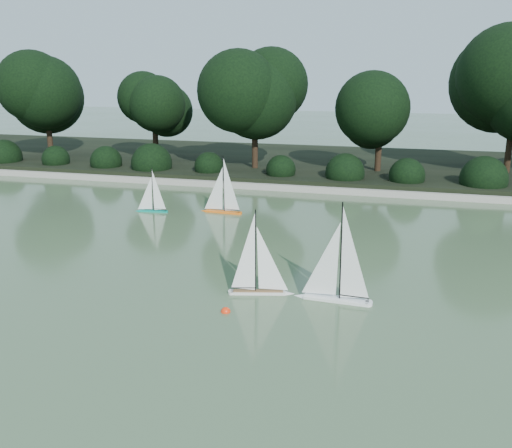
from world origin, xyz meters
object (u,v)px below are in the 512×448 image
object	(u,v)px
sailboat_white_a	(331,284)
race_buoy	(226,312)
sailboat_orange	(220,203)
sailboat_teal	(150,204)
sailboat_white_b	(263,280)

from	to	relation	value
sailboat_white_a	race_buoy	size ratio (longest dim) A/B	11.61
sailboat_orange	sailboat_teal	size ratio (longest dim) A/B	1.28
sailboat_orange	sailboat_teal	distance (m)	1.78
sailboat_white_a	race_buoy	world-z (taller)	sailboat_white_a
sailboat_white_b	sailboat_white_a	bearing A→B (deg)	0.80
sailboat_white_a	race_buoy	bearing A→B (deg)	-149.49
sailboat_orange	sailboat_teal	bearing A→B (deg)	-167.28
sailboat_teal	race_buoy	xyz separation A→B (m)	(3.77, -5.36, -0.19)
sailboat_white_b	sailboat_orange	bearing A→B (deg)	116.08
sailboat_white_b	race_buoy	xyz separation A→B (m)	(-0.37, -0.85, -0.23)
sailboat_teal	race_buoy	distance (m)	6.55
sailboat_orange	race_buoy	bearing A→B (deg)	-70.54
sailboat_white_b	race_buoy	distance (m)	0.95
sailboat_white_b	sailboat_teal	xyz separation A→B (m)	(-4.14, 4.51, -0.04)
sailboat_teal	race_buoy	world-z (taller)	sailboat_teal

